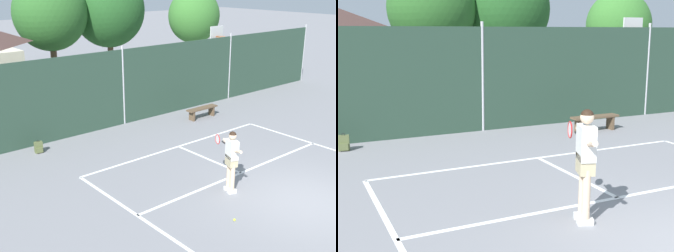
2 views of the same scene
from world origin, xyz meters
The scene contains 9 objects.
ground_plane centered at (0.00, 0.00, 0.00)m, with size 120.00×120.00×0.00m, color gray.
court_markings centered at (0.00, 0.65, 0.00)m, with size 8.30×11.10×0.01m.
chainlink_fence centered at (0.00, 9.00, 1.59)m, with size 26.09×0.09×3.32m.
basketball_hoop centered at (6.78, 10.27, 2.31)m, with size 0.90×0.67×3.55m.
treeline_backdrop centered at (0.02, 17.22, 3.84)m, with size 26.06×4.02×6.32m.
tennis_player centered at (-1.20, 1.86, 1.11)m, with size 0.48×1.40×1.85m.
tennis_ball centered at (-2.34, 0.65, 0.03)m, with size 0.07×0.07×0.07m, color #CCE033.
backpack_olive centered at (-4.20, 8.26, 0.19)m, with size 0.30×0.28×0.46m.
courtside_bench centered at (3.09, 7.44, 0.36)m, with size 1.60×0.36×0.48m.
Camera 1 is at (-9.98, -5.78, 5.94)m, focal length 46.71 mm.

